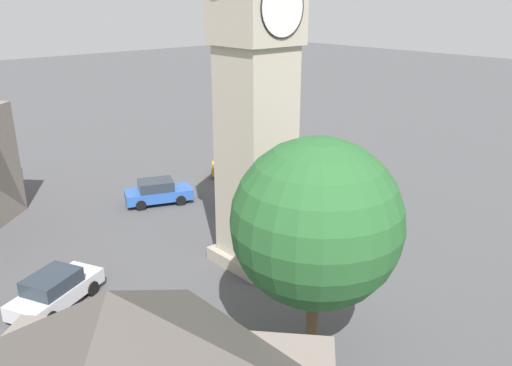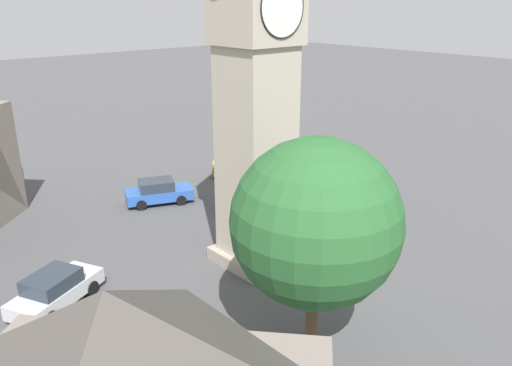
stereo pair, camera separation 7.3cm
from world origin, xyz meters
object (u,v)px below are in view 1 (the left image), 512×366
(car_blue_kerb, at_px, (158,192))
(car_red_corner, at_px, (252,194))
(clock_tower, at_px, (256,27))
(car_white_side, at_px, (352,188))
(car_black_far, at_px, (55,290))
(tree, at_px, (316,223))
(car_silver_kerb, at_px, (240,166))

(car_blue_kerb, distance_m, car_red_corner, 5.90)
(clock_tower, height_order, car_white_side, clock_tower)
(car_blue_kerb, relative_size, car_black_far, 1.00)
(car_blue_kerb, height_order, tree, tree)
(tree, bearing_deg, car_silver_kerb, 57.39)
(clock_tower, distance_m, car_blue_kerb, 14.13)
(clock_tower, xyz_separation_m, car_red_corner, (4.57, 5.48, -10.31))
(car_white_side, bearing_deg, clock_tower, -169.26)
(car_silver_kerb, height_order, car_white_side, same)
(car_red_corner, distance_m, car_white_side, 6.47)
(car_blue_kerb, distance_m, car_white_side, 12.32)
(car_blue_kerb, height_order, car_black_far, same)
(car_blue_kerb, relative_size, car_white_side, 1.03)
(car_red_corner, bearing_deg, car_black_far, -167.85)
(clock_tower, height_order, tree, clock_tower)
(car_blue_kerb, bearing_deg, car_red_corner, -44.97)
(car_black_far, bearing_deg, car_white_side, -2.05)
(car_white_side, bearing_deg, car_blue_kerb, 140.91)
(car_white_side, bearing_deg, tree, -147.33)
(car_red_corner, relative_size, car_white_side, 1.02)
(car_black_far, bearing_deg, tree, -56.55)
(car_silver_kerb, distance_m, car_red_corner, 5.71)
(car_red_corner, bearing_deg, clock_tower, -129.83)
(car_blue_kerb, xyz_separation_m, tree, (-3.42, -16.09, 4.29))
(clock_tower, relative_size, car_red_corner, 4.31)
(car_red_corner, height_order, tree, tree)
(car_white_side, height_order, tree, tree)
(car_red_corner, height_order, car_black_far, same)
(clock_tower, relative_size, car_black_far, 4.27)
(clock_tower, height_order, car_silver_kerb, clock_tower)
(car_silver_kerb, xyz_separation_m, car_white_side, (2.29, -8.39, 0.00))
(clock_tower, distance_m, car_white_side, 14.46)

